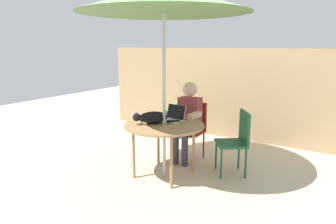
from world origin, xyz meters
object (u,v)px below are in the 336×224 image
at_px(patio_umbrella, 164,0).
at_px(chair_empty, 237,137).
at_px(laptop, 174,116).
at_px(potted_plant_near_fence, 175,118).
at_px(chair_occupied, 192,125).
at_px(person_seated, 188,117).
at_px(cat, 151,118).
at_px(patio_table, 164,128).

bearing_deg(patio_umbrella, chair_empty, 35.10).
relative_size(laptop, potted_plant_near_fence, 0.47).
relative_size(chair_occupied, person_seated, 0.73).
bearing_deg(potted_plant_near_fence, patio_umbrella, -64.05).
height_order(patio_umbrella, cat, patio_umbrella).
bearing_deg(laptop, patio_umbrella, -89.29).
relative_size(patio_umbrella, laptop, 7.60).
distance_m(patio_umbrella, cat, 1.54).
distance_m(person_seated, laptop, 0.42).
bearing_deg(person_seated, patio_umbrella, -90.00).
bearing_deg(cat, person_seated, 78.29).
bearing_deg(chair_empty, chair_occupied, 163.81).
relative_size(chair_occupied, potted_plant_near_fence, 1.28).
distance_m(chair_occupied, person_seated, 0.23).
distance_m(chair_occupied, potted_plant_near_fence, 1.16).
xyz_separation_m(patio_umbrella, chair_empty, (0.84, 0.59, -1.82)).
relative_size(person_seated, potted_plant_near_fence, 1.76).
height_order(chair_occupied, person_seated, person_seated).
xyz_separation_m(chair_occupied, chair_empty, (0.84, -0.24, 0.00)).
relative_size(chair_occupied, laptop, 2.73).
relative_size(patio_umbrella, cat, 5.10).
bearing_deg(chair_occupied, chair_empty, -16.19).
bearing_deg(cat, potted_plant_near_fence, 110.48).
distance_m(person_seated, potted_plant_near_fence, 1.30).
bearing_deg(cat, chair_occupied, 80.28).
bearing_deg(patio_umbrella, chair_occupied, 90.00).
distance_m(laptop, potted_plant_near_fence, 1.65).
bearing_deg(person_seated, patio_table, -90.00).
relative_size(patio_table, potted_plant_near_fence, 1.55).
bearing_deg(potted_plant_near_fence, laptop, -59.95).
distance_m(patio_table, cat, 0.23).
bearing_deg(laptop, patio_table, -89.29).
xyz_separation_m(patio_umbrella, laptop, (-0.00, 0.27, -1.55)).
height_order(laptop, cat, laptop).
height_order(chair_empty, person_seated, person_seated).
xyz_separation_m(patio_table, person_seated, (0.00, 0.67, 0.02)).
xyz_separation_m(chair_empty, potted_plant_near_fence, (-1.64, 1.06, -0.14)).
xyz_separation_m(chair_occupied, potted_plant_near_fence, (-0.80, 0.82, -0.14)).
distance_m(chair_empty, potted_plant_near_fence, 1.96).
bearing_deg(cat, patio_table, 27.43).
bearing_deg(patio_table, chair_occupied, 90.00).
xyz_separation_m(chair_empty, person_seated, (-0.84, 0.09, 0.17)).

